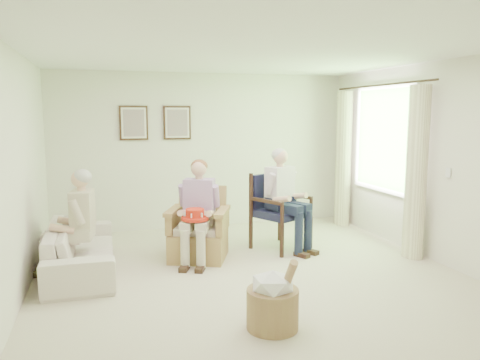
{
  "coord_description": "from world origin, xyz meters",
  "views": [
    {
      "loc": [
        -1.65,
        -5.01,
        1.93
      ],
      "look_at": [
        0.1,
        0.92,
        1.05
      ],
      "focal_mm": 35.0,
      "sensor_mm": 36.0,
      "label": 1
    }
  ],
  "objects": [
    {
      "name": "floor",
      "position": [
        0.0,
        0.0,
        0.0
      ],
      "size": [
        5.5,
        5.5,
        0.0
      ],
      "primitive_type": "plane",
      "color": "beige",
      "rests_on": "ground"
    },
    {
      "name": "back_wall",
      "position": [
        0.0,
        2.75,
        1.3
      ],
      "size": [
        5.0,
        0.04,
        2.6
      ],
      "primitive_type": "cube",
      "color": "silver",
      "rests_on": "ground"
    },
    {
      "name": "front_wall",
      "position": [
        0.0,
        -2.75,
        1.3
      ],
      "size": [
        5.0,
        0.04,
        2.6
      ],
      "primitive_type": "cube",
      "color": "silver",
      "rests_on": "ground"
    },
    {
      "name": "left_wall",
      "position": [
        -2.5,
        0.0,
        1.3
      ],
      "size": [
        0.04,
        5.5,
        2.6
      ],
      "primitive_type": "cube",
      "color": "silver",
      "rests_on": "ground"
    },
    {
      "name": "right_wall",
      "position": [
        2.5,
        0.0,
        1.3
      ],
      "size": [
        0.04,
        5.5,
        2.6
      ],
      "primitive_type": "cube",
      "color": "silver",
      "rests_on": "ground"
    },
    {
      "name": "ceiling",
      "position": [
        0.0,
        0.0,
        2.6
      ],
      "size": [
        5.0,
        5.5,
        0.02
      ],
      "primitive_type": "cube",
      "color": "white",
      "rests_on": "back_wall"
    },
    {
      "name": "window",
      "position": [
        2.46,
        1.2,
        1.58
      ],
      "size": [
        0.13,
        2.5,
        1.63
      ],
      "color": "#2D6B23",
      "rests_on": "right_wall"
    },
    {
      "name": "curtain_left",
      "position": [
        2.33,
        0.22,
        1.15
      ],
      "size": [
        0.34,
        0.34,
        2.3
      ],
      "primitive_type": "cylinder",
      "color": "beige",
      "rests_on": "ground"
    },
    {
      "name": "curtain_right",
      "position": [
        2.33,
        2.18,
        1.15
      ],
      "size": [
        0.34,
        0.34,
        2.3
      ],
      "primitive_type": "cylinder",
      "color": "beige",
      "rests_on": "ground"
    },
    {
      "name": "framed_print_left",
      "position": [
        -1.15,
        2.71,
        1.78
      ],
      "size": [
        0.45,
        0.05,
        0.55
      ],
      "color": "#382114",
      "rests_on": "back_wall"
    },
    {
      "name": "framed_print_right",
      "position": [
        -0.45,
        2.71,
        1.78
      ],
      "size": [
        0.45,
        0.05,
        0.55
      ],
      "color": "#382114",
      "rests_on": "back_wall"
    },
    {
      "name": "wicker_armchair",
      "position": [
        -0.46,
        1.01,
        0.3
      ],
      "size": [
        0.74,
        0.74,
        0.95
      ],
      "rotation": [
        0.0,
        0.0,
        -0.4
      ],
      "color": "#A58A4E",
      "rests_on": "ground"
    },
    {
      "name": "wood_armchair",
      "position": [
        0.77,
        1.21,
        0.58
      ],
      "size": [
        0.69,
        0.65,
        1.06
      ],
      "rotation": [
        0.0,
        0.0,
        0.48
      ],
      "color": "black",
      "rests_on": "ground"
    },
    {
      "name": "sofa",
      "position": [
        -1.95,
        0.9,
        0.29
      ],
      "size": [
        1.97,
        0.77,
        0.57
      ],
      "primitive_type": "imported",
      "rotation": [
        0.0,
        0.0,
        1.57
      ],
      "color": "silver",
      "rests_on": "ground"
    },
    {
      "name": "person_wicker",
      "position": [
        -0.46,
        0.88,
        0.75
      ],
      "size": [
        0.4,
        0.62,
        1.31
      ],
      "rotation": [
        0.0,
        0.0,
        -0.4
      ],
      "color": "beige",
      "rests_on": "ground"
    },
    {
      "name": "person_dark",
      "position": [
        0.77,
        1.03,
        0.84
      ],
      "size": [
        0.4,
        0.63,
        1.41
      ],
      "rotation": [
        0.0,
        0.0,
        0.48
      ],
      "color": "#192138",
      "rests_on": "ground"
    },
    {
      "name": "person_sofa",
      "position": [
        -1.95,
        0.8,
        0.7
      ],
      "size": [
        0.42,
        0.62,
        1.24
      ],
      "rotation": [
        0.0,
        0.0,
        -1.72
      ],
      "color": "#C3B69C",
      "rests_on": "ground"
    },
    {
      "name": "red_hat",
      "position": [
        -0.56,
        0.69,
        0.65
      ],
      "size": [
        0.35,
        0.35,
        0.14
      ],
      "color": "red",
      "rests_on": "person_wicker"
    },
    {
      "name": "hatbox",
      "position": [
        -0.23,
        -1.25,
        0.27
      ],
      "size": [
        0.58,
        0.58,
        0.69
      ],
      "color": "tan",
      "rests_on": "ground"
    }
  ]
}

